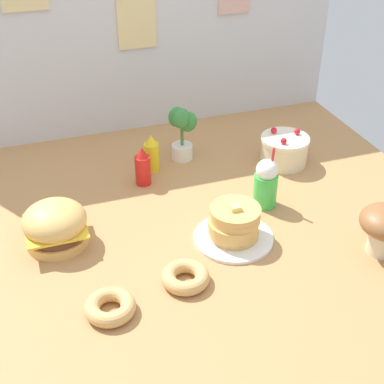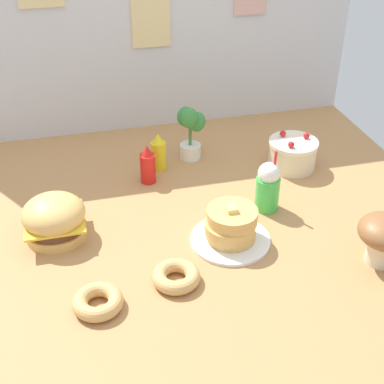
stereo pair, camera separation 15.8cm
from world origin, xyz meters
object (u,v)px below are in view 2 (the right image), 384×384
object	(u,v)px
layer_cake	(292,154)
ketchup_bottle	(148,165)
donut_pink_glaze	(98,301)
cream_soda_cup	(268,187)
pancake_stack	(231,228)
potted_plant	(190,130)
burger	(54,218)
mustard_bottle	(158,153)
donut_chocolate	(176,276)

from	to	relation	value
layer_cake	ketchup_bottle	bearing A→B (deg)	176.93
layer_cake	donut_pink_glaze	distance (m)	1.29
cream_soda_cup	donut_pink_glaze	xyz separation A→B (m)	(-0.80, -0.44, -0.09)
cream_soda_cup	donut_pink_glaze	world-z (taller)	cream_soda_cup
pancake_stack	potted_plant	world-z (taller)	potted_plant
donut_pink_glaze	potted_plant	size ratio (longest dim) A/B	0.61
layer_cake	burger	bearing A→B (deg)	-166.12
mustard_bottle	donut_chocolate	world-z (taller)	mustard_bottle
burger	cream_soda_cup	world-z (taller)	cream_soda_cup
ketchup_bottle	burger	bearing A→B (deg)	-143.73
donut_pink_glaze	potted_plant	distance (m)	1.13
potted_plant	mustard_bottle	bearing A→B (deg)	-160.44
mustard_bottle	cream_soda_cup	world-z (taller)	cream_soda_cup
donut_chocolate	donut_pink_glaze	bearing A→B (deg)	-168.37
burger	donut_pink_glaze	bearing A→B (deg)	-74.64
ketchup_bottle	donut_pink_glaze	world-z (taller)	ketchup_bottle
cream_soda_cup	potted_plant	xyz separation A→B (m)	(-0.22, 0.52, 0.04)
pancake_stack	mustard_bottle	bearing A→B (deg)	104.93
ketchup_bottle	donut_chocolate	world-z (taller)	ketchup_bottle
potted_plant	layer_cake	bearing A→B (deg)	-24.11
layer_cake	donut_chocolate	world-z (taller)	layer_cake
burger	pancake_stack	distance (m)	0.73
pancake_stack	donut_pink_glaze	bearing A→B (deg)	-156.38
pancake_stack	ketchup_bottle	distance (m)	0.59
potted_plant	cream_soda_cup	bearing A→B (deg)	-67.16
burger	cream_soda_cup	bearing A→B (deg)	-1.38
donut_pink_glaze	donut_chocolate	distance (m)	0.30
mustard_bottle	cream_soda_cup	xyz separation A→B (m)	(0.40, -0.46, 0.02)
cream_soda_cup	layer_cake	bearing A→B (deg)	51.09
mustard_bottle	donut_pink_glaze	distance (m)	0.98
burger	pancake_stack	world-z (taller)	burger
ketchup_bottle	mustard_bottle	world-z (taller)	same
mustard_bottle	potted_plant	size ratio (longest dim) A/B	0.66
burger	mustard_bottle	size ratio (longest dim) A/B	1.33
layer_cake	donut_chocolate	bearing A→B (deg)	-137.53
layer_cake	donut_pink_glaze	size ratio (longest dim) A/B	1.34
donut_pink_glaze	layer_cake	bearing A→B (deg)	35.55
donut_chocolate	potted_plant	bearing A→B (deg)	72.79
potted_plant	ketchup_bottle	bearing A→B (deg)	-145.67
layer_cake	donut_pink_glaze	xyz separation A→B (m)	(-1.05, -0.75, -0.05)
burger	pancake_stack	xyz separation A→B (m)	(0.69, -0.21, -0.02)
burger	donut_chocolate	bearing A→B (deg)	-43.25
mustard_bottle	donut_pink_glaze	xyz separation A→B (m)	(-0.40, -0.90, -0.06)
pancake_stack	donut_chocolate	size ratio (longest dim) A/B	1.83
layer_cake	donut_chocolate	size ratio (longest dim) A/B	1.34
layer_cake	donut_chocolate	distance (m)	1.02
ketchup_bottle	donut_chocolate	bearing A→B (deg)	-92.03
burger	cream_soda_cup	distance (m)	0.92
ketchup_bottle	potted_plant	bearing A→B (deg)	34.33
donut_chocolate	potted_plant	distance (m)	0.95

